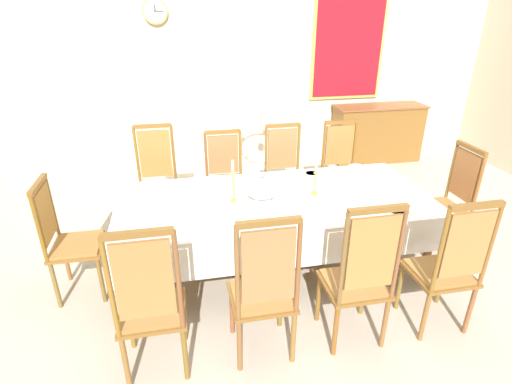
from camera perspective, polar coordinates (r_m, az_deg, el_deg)
The scene contains 26 objects.
ground at distance 3.82m, azimuth 3.19°, elevation -12.63°, with size 8.16×6.14×0.04m, color #BFB2A1.
back_wall at distance 6.12m, azimuth -4.00°, elevation 18.44°, with size 8.16×0.08×3.23m, color beige.
dining_table at distance 3.61m, azimuth 2.68°, elevation -1.86°, with size 2.76×1.21×0.75m.
tablecloth at distance 3.61m, azimuth 2.67°, elevation -1.93°, with size 2.78×1.23×0.34m.
chair_south_a at distance 2.73m, azimuth -14.91°, elevation -15.11°, with size 0.44×0.42×1.20m.
chair_north_a at distance 4.49m, azimuth -13.92°, elevation 1.64°, with size 0.44×0.42×1.18m.
chair_south_b at distance 2.76m, azimuth 1.13°, elevation -13.67°, with size 0.44×0.42×1.18m.
chair_north_b at distance 4.51m, azimuth -4.40°, elevation 1.97°, with size 0.44×0.42×1.07m.
chair_south_c at distance 2.96m, azimuth 14.61°, elevation -11.53°, with size 0.44×0.42×1.20m.
chair_north_c at distance 4.63m, azimuth 4.10°, elevation 2.78°, with size 0.44×0.42×1.11m.
chair_south_d at distance 3.31m, azimuth 25.77°, elevation -9.49°, with size 0.44×0.42×1.15m.
chair_north_d at distance 4.86m, azimuth 12.13°, elevation 3.35°, with size 0.44×0.42×1.11m.
chair_head_west at distance 3.71m, azimuth -25.36°, elevation -5.98°, with size 0.42×0.44×1.07m.
chair_head_east at distance 4.41m, azimuth 25.83°, elevation -0.98°, with size 0.42×0.44×1.12m.
soup_tureen at distance 3.50m, azimuth 0.90°, elevation 0.57°, with size 0.28×0.28×0.22m.
candlestick_west at distance 3.44m, azimuth -3.27°, elevation 1.01°, with size 0.07×0.07×0.39m.
candlestick_east at distance 3.62m, azimuth 8.47°, elevation 1.55°, with size 0.07×0.07×0.33m.
bowl_near_left at distance 4.30m, azimuth 14.26°, elevation 3.32°, with size 0.19×0.19×0.04m.
bowl_near_right at distance 3.49m, azimuth 19.38°, elevation -2.71°, with size 0.16×0.16×0.03m.
bowl_far_left at distance 4.08m, azimuth 7.98°, elevation 2.58°, with size 0.15×0.15×0.03m.
bowl_far_right at distance 3.26m, azimuth 9.82°, elevation -3.58°, with size 0.15×0.15×0.03m.
spoon_primary at distance 4.38m, azimuth 15.59°, elevation 3.33°, with size 0.03×0.18×0.01m.
spoon_secondary at distance 3.57m, azimuth 20.62°, elevation -2.53°, with size 0.04×0.18×0.01m.
sideboard at distance 6.78m, azimuth 16.91°, elevation 8.04°, with size 1.44×0.48×0.90m.
mounted_clock at distance 5.96m, azimuth -14.23°, elevation 23.80°, with size 0.33×0.06×0.33m.
framed_painting at distance 6.54m, azimuth 13.04°, elevation 19.46°, with size 1.13×0.05×1.51m.
Camera 1 is at (-0.80, -2.92, 2.31)m, focal length 27.95 mm.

